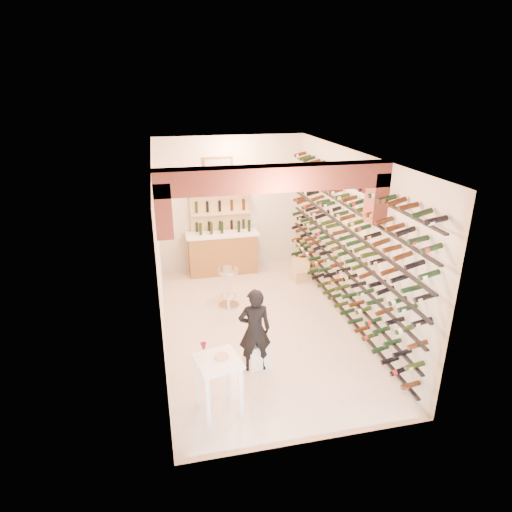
{
  "coord_description": "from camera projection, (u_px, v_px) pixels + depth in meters",
  "views": [
    {
      "loc": [
        -1.66,
        -7.11,
        4.31
      ],
      "look_at": [
        0.0,
        0.3,
        1.3
      ],
      "focal_mm": 30.8,
      "sensor_mm": 36.0,
      "label": 1
    }
  ],
  "objects": [
    {
      "name": "chrome_barstool",
      "position": [
        228.0,
        285.0,
        8.91
      ],
      "size": [
        0.43,
        0.43,
        0.83
      ],
      "rotation": [
        0.0,
        0.0,
        -0.15
      ],
      "color": "silver",
      "rests_on": "ground"
    },
    {
      "name": "room_shell",
      "position": [
        263.0,
        215.0,
        7.31
      ],
      "size": [
        3.52,
        6.02,
        3.21
      ],
      "color": "beige",
      "rests_on": "ground"
    },
    {
      "name": "crate_upper",
      "position": [
        301.0,
        265.0,
        10.13
      ],
      "size": [
        0.51,
        0.44,
        0.25
      ],
      "primitive_type": "cube",
      "rotation": [
        0.0,
        0.0,
        -0.44
      ],
      "color": "tan",
      "rests_on": "crate_lower"
    },
    {
      "name": "back_counter",
      "position": [
        222.0,
        252.0,
        10.52
      ],
      "size": [
        1.7,
        0.62,
        1.29
      ],
      "color": "olive",
      "rests_on": "ground"
    },
    {
      "name": "back_shelving",
      "position": [
        220.0,
        223.0,
        10.5
      ],
      "size": [
        1.4,
        0.31,
        2.73
      ],
      "color": "tan",
      "rests_on": "ground"
    },
    {
      "name": "white_stool",
      "position": [
        256.0,
        353.0,
        7.12
      ],
      "size": [
        0.4,
        0.4,
        0.43
      ],
      "primitive_type": "cube",
      "rotation": [
        0.0,
        0.0,
        0.21
      ],
      "color": "white",
      "rests_on": "ground"
    },
    {
      "name": "wine_rack",
      "position": [
        340.0,
        243.0,
        8.12
      ],
      "size": [
        0.32,
        5.7,
        2.56
      ],
      "color": "black",
      "rests_on": "ground"
    },
    {
      "name": "person",
      "position": [
        255.0,
        330.0,
        6.85
      ],
      "size": [
        0.54,
        0.37,
        1.42
      ],
      "primitive_type": "imported",
      "rotation": [
        0.0,
        0.0,
        3.08
      ],
      "color": "black",
      "rests_on": "ground"
    },
    {
      "name": "ground",
      "position": [
        259.0,
        325.0,
        8.38
      ],
      "size": [
        6.0,
        6.0,
        0.0
      ],
      "primitive_type": "plane",
      "color": "beige",
      "rests_on": "ground"
    },
    {
      "name": "tasting_table",
      "position": [
        218.0,
        369.0,
        5.96
      ],
      "size": [
        0.69,
        0.69,
        1.02
      ],
      "rotation": [
        0.0,
        0.0,
        0.21
      ],
      "color": "white",
      "rests_on": "ground"
    },
    {
      "name": "crate_lower",
      "position": [
        301.0,
        275.0,
        10.23
      ],
      "size": [
        0.49,
        0.39,
        0.26
      ],
      "primitive_type": "cube",
      "rotation": [
        0.0,
        0.0,
        0.22
      ],
      "color": "tan",
      "rests_on": "ground"
    }
  ]
}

